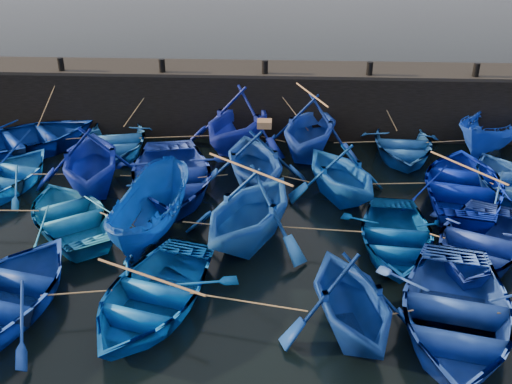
{
  "coord_description": "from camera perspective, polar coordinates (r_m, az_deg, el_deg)",
  "views": [
    {
      "loc": [
        0.82,
        -12.12,
        8.43
      ],
      "look_at": [
        0.0,
        3.2,
        0.7
      ],
      "focal_mm": 40.0,
      "sensor_mm": 36.0,
      "label": 1
    }
  ],
  "objects": [
    {
      "name": "ground",
      "position": [
        14.78,
        -0.67,
        -8.02
      ],
      "size": [
        120.0,
        120.0,
        0.0
      ],
      "primitive_type": "plane",
      "color": "black",
      "rests_on": "ground"
    },
    {
      "name": "quay_wall",
      "position": [
        23.74,
        0.96,
        9.14
      ],
      "size": [
        26.0,
        2.5,
        2.5
      ],
      "primitive_type": "cube",
      "color": "black",
      "rests_on": "ground"
    },
    {
      "name": "quay_top",
      "position": [
        23.38,
        0.98,
        12.2
      ],
      "size": [
        26.0,
        2.5,
        0.12
      ],
      "primitive_type": "cube",
      "color": "black",
      "rests_on": "quay_wall"
    },
    {
      "name": "bollard_0",
      "position": [
        24.09,
        -18.93,
        12.0
      ],
      "size": [
        0.24,
        0.24,
        0.5
      ],
      "primitive_type": "cylinder",
      "color": "black",
      "rests_on": "quay_top"
    },
    {
      "name": "bollard_1",
      "position": [
        22.93,
        -9.38,
        12.37
      ],
      "size": [
        0.24,
        0.24,
        0.5
      ],
      "primitive_type": "cylinder",
      "color": "black",
      "rests_on": "quay_top"
    },
    {
      "name": "bollard_2",
      "position": [
        22.43,
        0.9,
        12.39
      ],
      "size": [
        0.24,
        0.24,
        0.5
      ],
      "primitive_type": "cylinder",
      "color": "black",
      "rests_on": "quay_top"
    },
    {
      "name": "bollard_3",
      "position": [
        22.64,
        11.3,
        12.03
      ],
      "size": [
        0.24,
        0.24,
        0.5
      ],
      "primitive_type": "cylinder",
      "color": "black",
      "rests_on": "quay_top"
    },
    {
      "name": "bollard_4",
      "position": [
        23.54,
        21.16,
        11.32
      ],
      "size": [
        0.24,
        0.24,
        0.5
      ],
      "primitive_type": "cylinder",
      "color": "black",
      "rests_on": "quay_top"
    },
    {
      "name": "boat_0",
      "position": [
        23.17,
        -22.2,
        4.9
      ],
      "size": [
        6.83,
        6.71,
        1.16
      ],
      "primitive_type": "imported",
      "rotation": [
        0.0,
        0.0,
        2.3
      ],
      "color": "navy",
      "rests_on": "ground"
    },
    {
      "name": "boat_1",
      "position": [
        22.37,
        -13.85,
        5.14
      ],
      "size": [
        4.43,
        5.38,
        0.97
      ],
      "primitive_type": "imported",
      "rotation": [
        0.0,
        0.0,
        0.26
      ],
      "color": "#19549B",
      "rests_on": "ground"
    },
    {
      "name": "boat_2",
      "position": [
        21.64,
        -1.83,
        7.29
      ],
      "size": [
        5.38,
        5.76,
        2.46
      ],
      "primitive_type": "imported",
      "rotation": [
        0.0,
        0.0,
        -0.35
      ],
      "color": "#1626A0",
      "rests_on": "ground"
    },
    {
      "name": "boat_3",
      "position": [
        21.13,
        5.43,
        6.55
      ],
      "size": [
        4.78,
        5.24,
        2.36
      ],
      "primitive_type": "imported",
      "rotation": [
        0.0,
        0.0,
        -0.23
      ],
      "color": "#1637A8",
      "rests_on": "ground"
    },
    {
      "name": "boat_4",
      "position": [
        22.0,
        14.41,
        4.66
      ],
      "size": [
        3.54,
        4.73,
        0.94
      ],
      "primitive_type": "imported",
      "rotation": [
        0.0,
        0.0,
        -0.07
      ],
      "color": "#16498B",
      "rests_on": "ground"
    },
    {
      "name": "boat_5",
      "position": [
        23.02,
        22.54,
        5.48
      ],
      "size": [
        4.07,
        4.62,
        1.74
      ],
      "primitive_type": "imported",
      "rotation": [
        0.0,
        0.0,
        -0.65
      ],
      "color": "#1038AB",
      "rests_on": "ground"
    },
    {
      "name": "boat_6",
      "position": [
        20.51,
        -23.86,
        1.46
      ],
      "size": [
        4.16,
        5.07,
        0.92
      ],
      "primitive_type": "imported",
      "rotation": [
        0.0,
        0.0,
        2.89
      ],
      "color": "blue",
      "rests_on": "ground"
    },
    {
      "name": "boat_7",
      "position": [
        19.15,
        -16.2,
        3.3
      ],
      "size": [
        4.78,
        5.21,
        2.31
      ],
      "primitive_type": "imported",
      "rotation": [
        0.0,
        0.0,
        3.4
      ],
      "color": "navy",
      "rests_on": "ground"
    },
    {
      "name": "boat_8",
      "position": [
        18.68,
        -8.56,
        1.58
      ],
      "size": [
        5.09,
        6.31,
        1.16
      ],
      "primitive_type": "imported",
      "rotation": [
        0.0,
        0.0,
        0.21
      ],
      "color": "navy",
      "rests_on": "ground"
    },
    {
      "name": "boat_9",
      "position": [
        18.37,
        -0.11,
        3.27
      ],
      "size": [
        4.5,
        4.93,
        2.22
      ],
      "primitive_type": "imported",
      "rotation": [
        0.0,
        0.0,
        3.37
      ],
      "color": "#144094",
      "rests_on": "ground"
    },
    {
      "name": "boat_10",
      "position": [
        18.06,
        8.53,
        2.13
      ],
      "size": [
        4.55,
        4.81,
        1.99
      ],
      "primitive_type": "imported",
      "rotation": [
        0.0,
        0.0,
        3.58
      ],
      "color": "#0D4CAB",
      "rests_on": "ground"
    },
    {
      "name": "boat_11",
      "position": [
        19.23,
        20.13,
        0.78
      ],
      "size": [
        4.81,
        5.92,
        1.08
      ],
      "primitive_type": "imported",
      "rotation": [
        0.0,
        0.0,
        2.91
      ],
      "color": "#00128A",
      "rests_on": "ground"
    },
    {
      "name": "boat_14",
      "position": [
        17.31,
        -18.12,
        -2.17
      ],
      "size": [
        5.02,
        5.31,
        0.9
      ],
      "primitive_type": "imported",
      "rotation": [
        0.0,
        0.0,
        3.76
      ],
      "color": "#156AB1",
      "rests_on": "ground"
    },
    {
      "name": "boat_15",
      "position": [
        16.06,
        -10.55,
        -1.98
      ],
      "size": [
        2.18,
        4.49,
        1.67
      ],
      "primitive_type": "imported",
      "rotation": [
        0.0,
        0.0,
        3.01
      ],
      "color": "navy",
      "rests_on": "ground"
    },
    {
      "name": "boat_16",
      "position": [
        15.41,
        -0.66,
        -1.58
      ],
      "size": [
        5.12,
        5.41,
        2.24
      ],
      "primitive_type": "imported",
      "rotation": [
        0.0,
        0.0,
        -0.43
      ],
      "color": "blue",
      "rests_on": "ground"
    },
    {
      "name": "boat_17",
      "position": [
        15.88,
        13.78,
        -4.35
      ],
      "size": [
        3.38,
        4.44,
        0.87
      ],
      "primitive_type": "imported",
      "rotation": [
        0.0,
        0.0,
        -0.1
      ],
      "color": "navy",
      "rests_on": "ground"
    },
    {
      "name": "boat_18",
      "position": [
        16.24,
        21.4,
        -4.67
      ],
      "size": [
        4.88,
        5.46,
        0.93
      ],
      "primitive_type": "imported",
      "rotation": [
        0.0,
        0.0,
        -0.45
      ],
      "color": "#1C3799",
      "rests_on": "ground"
    },
    {
      "name": "boat_21",
      "position": [
        14.35,
        -24.07,
        -9.48
      ],
      "size": [
        4.48,
        5.5,
        1.0
      ],
      "primitive_type": "imported",
      "rotation": [
        0.0,
        0.0,
        2.91
      ],
      "color": "navy",
      "rests_on": "ground"
    },
    {
      "name": "boat_22",
      "position": [
        13.46,
        -10.42,
        -10.06
      ],
      "size": [
        4.29,
        5.18,
        0.93
      ],
      "primitive_type": "imported",
      "rotation": [
        0.0,
        0.0,
        -0.27
      ],
      "color": "#0750B3",
      "rests_on": "ground"
    },
    {
      "name": "boat_23",
      "position": [
        12.51,
        9.49,
        -10.35
      ],
      "size": [
        3.91,
        4.28,
        1.92
      ],
      "primitive_type": "imported",
      "rotation": [
        0.0,
        0.0,
        0.23
      ],
      "color": "navy",
      "rests_on": "ground"
    },
    {
      "name": "boat_24",
      "position": [
        13.36,
        19.29,
        -11.29
      ],
      "size": [
        4.73,
        5.82,
        1.06
      ],
      "primitive_type": "imported",
      "rotation": [
        0.0,
        0.0,
        -0.23
      ],
      "color": "#1C42A4",
      "rests_on": "ground"
    },
    {
      "name": "wooden_crate",
      "position": [
        17.91,
        0.85,
        6.84
      ],
      "size": [
        0.45,
        0.44,
        0.22
      ],
      "primitive_type": "cube",
      "color": "olive",
      "rests_on": "boat_9"
    },
    {
      "name": "mooring_ropes",
      "position": [
        18.59,
        -0.25,
        2.76
      ],
      "size": [
        17.52,
        11.74,
        2.1
      ],
      "color": "tan",
      "rests_on": "ground"
    },
    {
      "name": "loose_oars",
      "position": [
        16.55,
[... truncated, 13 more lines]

